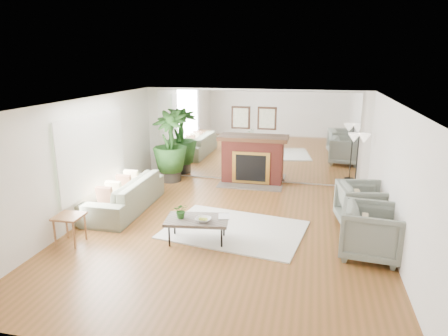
% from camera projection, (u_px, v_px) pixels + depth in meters
% --- Properties ---
extents(ground, '(7.00, 7.00, 0.00)m').
position_uv_depth(ground, '(226.00, 232.00, 7.76)').
color(ground, brown).
rests_on(ground, ground).
extents(wall_left, '(0.02, 7.00, 2.50)m').
position_uv_depth(wall_left, '(82.00, 162.00, 8.06)').
color(wall_left, white).
rests_on(wall_left, ground).
extents(wall_right, '(0.02, 7.00, 2.50)m').
position_uv_depth(wall_right, '(397.00, 181.00, 6.80)').
color(wall_right, white).
rests_on(wall_right, ground).
extents(wall_back, '(6.00, 0.02, 2.50)m').
position_uv_depth(wall_back, '(254.00, 136.00, 10.71)').
color(wall_back, white).
rests_on(wall_back, ground).
extents(mirror_panel, '(5.40, 0.04, 2.40)m').
position_uv_depth(mirror_panel, '(254.00, 136.00, 10.70)').
color(mirror_panel, silver).
rests_on(mirror_panel, wall_back).
extents(window_panel, '(0.04, 2.40, 1.50)m').
position_uv_depth(window_panel, '(93.00, 152.00, 8.41)').
color(window_panel, '#B2E09E').
rests_on(window_panel, wall_left).
extents(fireplace, '(1.85, 0.83, 2.05)m').
position_uv_depth(fireplace, '(252.00, 160.00, 10.65)').
color(fireplace, maroon).
rests_on(fireplace, ground).
extents(area_rug, '(2.88, 2.26, 0.03)m').
position_uv_depth(area_rug, '(235.00, 230.00, 7.83)').
color(area_rug, silver).
rests_on(area_rug, ground).
extents(coffee_table, '(1.21, 0.81, 0.45)m').
position_uv_depth(coffee_table, '(197.00, 221.00, 7.25)').
color(coffee_table, '#635A4E').
rests_on(coffee_table, ground).
extents(sofa, '(0.98, 2.44, 0.71)m').
position_uv_depth(sofa, '(125.00, 194.00, 8.84)').
color(sofa, slate).
rests_on(sofa, ground).
extents(armchair_back, '(1.08, 1.06, 0.87)m').
position_uv_depth(armchair_back, '(363.00, 205.00, 7.99)').
color(armchair_back, gray).
rests_on(armchair_back, ground).
extents(armchair_front, '(1.09, 1.06, 0.90)m').
position_uv_depth(armchair_front, '(371.00, 232.00, 6.70)').
color(armchair_front, gray).
rests_on(armchair_front, ground).
extents(side_table, '(0.49, 0.49, 0.54)m').
position_uv_depth(side_table, '(69.00, 220.00, 7.18)').
color(side_table, brown).
rests_on(side_table, ground).
extents(potted_ficus, '(1.04, 1.04, 1.95)m').
position_uv_depth(potted_ficus, '(170.00, 144.00, 10.77)').
color(potted_ficus, black).
rests_on(potted_ficus, ground).
extents(floor_lamp, '(0.51, 0.28, 1.57)m').
position_uv_depth(floor_lamp, '(359.00, 143.00, 9.40)').
color(floor_lamp, black).
rests_on(floor_lamp, ground).
extents(tabletop_plant, '(0.31, 0.28, 0.29)m').
position_uv_depth(tabletop_plant, '(181.00, 211.00, 7.23)').
color(tabletop_plant, '#2B5F23').
rests_on(tabletop_plant, coffee_table).
extents(fruit_bowl, '(0.29, 0.29, 0.07)m').
position_uv_depth(fruit_bowl, '(203.00, 220.00, 7.11)').
color(fruit_bowl, brown).
rests_on(fruit_bowl, coffee_table).
extents(book, '(0.26, 0.32, 0.02)m').
position_uv_depth(book, '(218.00, 217.00, 7.31)').
color(book, brown).
rests_on(book, coffee_table).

